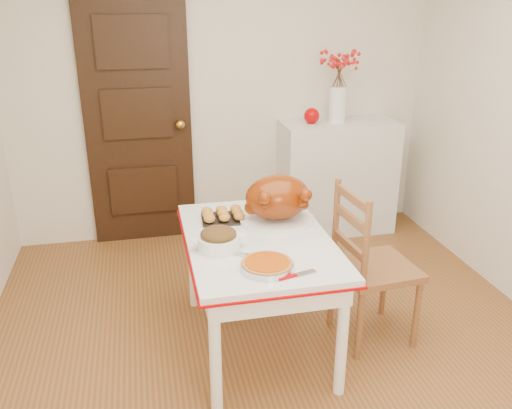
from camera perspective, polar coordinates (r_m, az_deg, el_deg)
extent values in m
cube|color=brown|center=(3.20, 2.85, -16.96)|extent=(3.50, 4.00, 0.00)
cube|color=beige|center=(4.52, -3.61, 12.09)|extent=(3.50, 0.00, 2.50)
cube|color=black|center=(4.48, -12.45, 8.68)|extent=(0.85, 0.06, 2.06)
cube|color=silver|center=(4.75, 8.62, 2.90)|extent=(0.98, 0.44, 0.98)
sphere|color=#B20001|center=(4.52, 5.96, 9.39)|extent=(0.13, 0.13, 0.13)
cylinder|color=#B64205|center=(2.68, 1.20, -6.37)|extent=(0.34, 0.34, 0.06)
cylinder|color=white|center=(3.44, 0.02, 0.75)|extent=(0.07, 0.07, 0.11)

